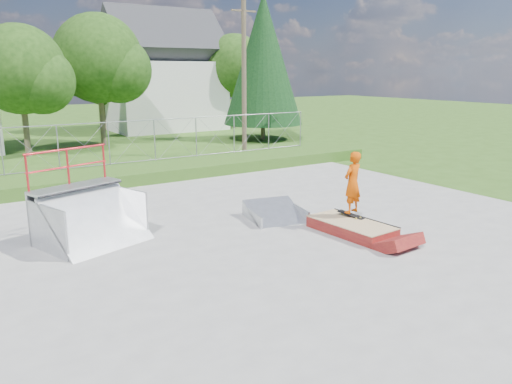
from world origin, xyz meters
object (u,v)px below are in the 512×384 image
Objects in this scene: grind_box at (351,228)px; flat_bank_ramp at (275,213)px; quarter_pipe at (91,199)px; skater at (352,185)px.

flat_bank_ramp reaches higher than grind_box.
grind_box is 1.04× the size of quarter_pipe.
grind_box is at bearing -44.77° from quarter_pipe.
quarter_pipe is 1.38× the size of skater.
quarter_pipe reaches higher than grind_box.
quarter_pipe is (-6.07, 3.02, 1.01)m from grind_box.
quarter_pipe is at bearing 149.26° from grind_box.
flat_bank_ramp is 2.47m from skater.
grind_box is 6.86m from quarter_pipe.
quarter_pipe is 1.46× the size of flat_bank_ramp.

